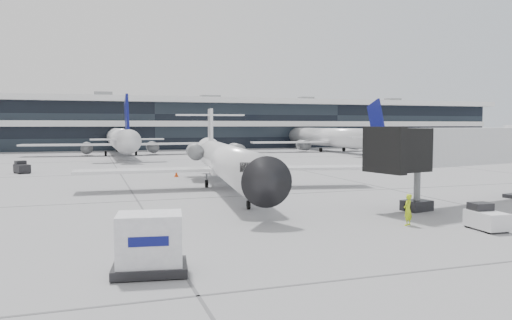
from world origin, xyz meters
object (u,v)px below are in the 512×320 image
object	(u,v)px
ramp_worker	(408,210)
jet_bridge	(480,146)
baggage_tug	(486,218)
cargo_uld	(150,244)
regional_jet	(226,160)

from	to	relation	value
ramp_worker	jet_bridge	bearing A→B (deg)	178.44
ramp_worker	baggage_tug	bearing A→B (deg)	115.08
cargo_uld	ramp_worker	bearing A→B (deg)	26.35
jet_bridge	baggage_tug	bearing A→B (deg)	-142.26
ramp_worker	cargo_uld	world-z (taller)	cargo_uld
regional_jet	cargo_uld	xyz separation A→B (m)	(-8.59, -21.79, -1.30)
ramp_worker	baggage_tug	world-z (taller)	ramp_worker
baggage_tug	ramp_worker	bearing A→B (deg)	148.07
jet_bridge	baggage_tug	size ratio (longest dim) A/B	7.70
jet_bridge	regional_jet	bearing A→B (deg)	125.92
jet_bridge	baggage_tug	xyz separation A→B (m)	(-5.93, -6.97, -3.19)
jet_bridge	cargo_uld	xyz separation A→B (m)	(-22.54, -9.15, -2.73)
jet_bridge	cargo_uld	world-z (taller)	jet_bridge
jet_bridge	ramp_worker	size ratio (longest dim) A/B	9.80
jet_bridge	baggage_tug	world-z (taller)	jet_bridge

